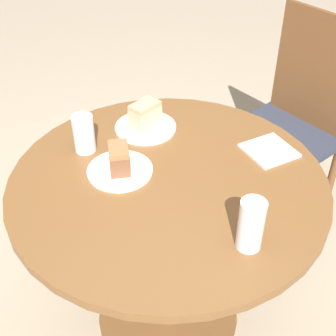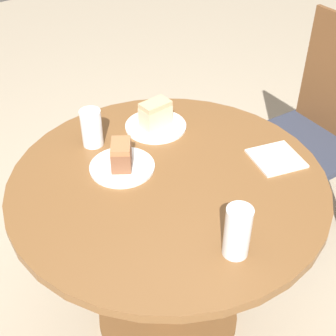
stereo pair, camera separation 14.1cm
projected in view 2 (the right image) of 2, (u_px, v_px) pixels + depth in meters
name	position (u px, v px, depth m)	size (l,w,h in m)	color
ground_plane	(168.00, 315.00, 1.88)	(8.00, 8.00, 0.00)	tan
table	(168.00, 219.00, 1.55)	(0.99, 0.99, 0.71)	brown
chair	(310.00, 132.00, 2.05)	(0.49, 0.51, 0.95)	brown
plate_near	(156.00, 126.00, 1.66)	(0.22, 0.22, 0.01)	white
plate_far	(122.00, 167.00, 1.48)	(0.21, 0.21, 0.01)	white
cake_slice_near	(156.00, 114.00, 1.63)	(0.07, 0.11, 0.09)	beige
cake_slice_far	(121.00, 155.00, 1.45)	(0.11, 0.10, 0.08)	brown
glass_lemonade	(92.00, 130.00, 1.55)	(0.07, 0.07, 0.13)	beige
glass_water	(237.00, 234.00, 1.16)	(0.07, 0.07, 0.15)	silver
napkin_stack	(276.00, 158.00, 1.51)	(0.19, 0.19, 0.01)	silver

